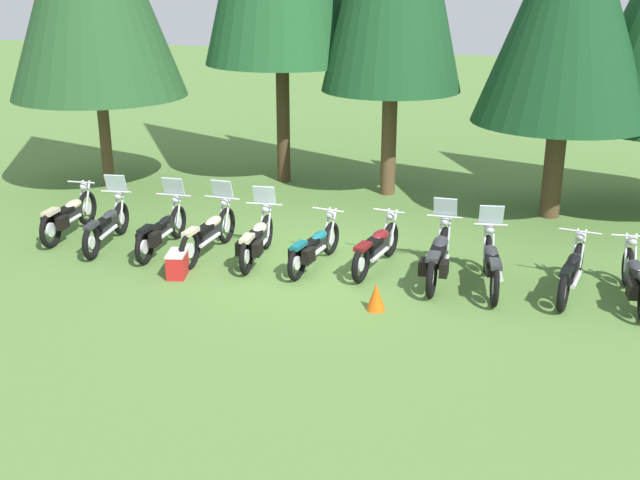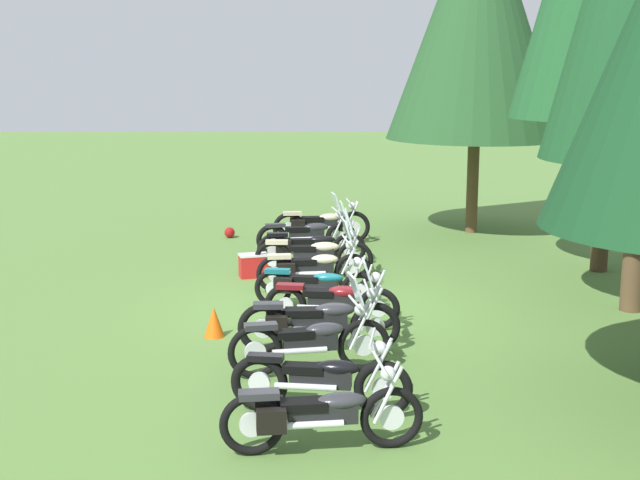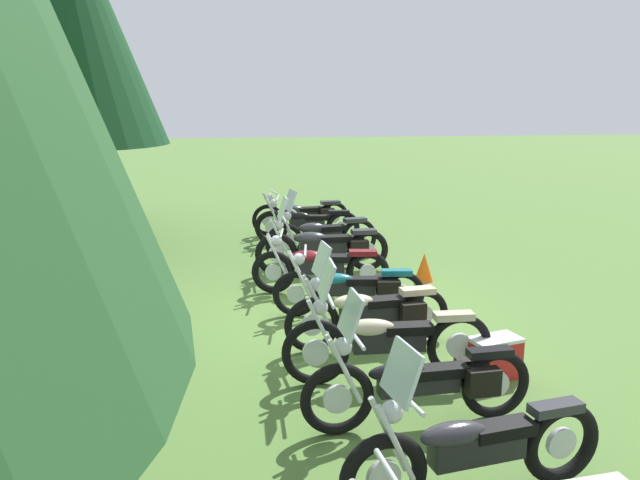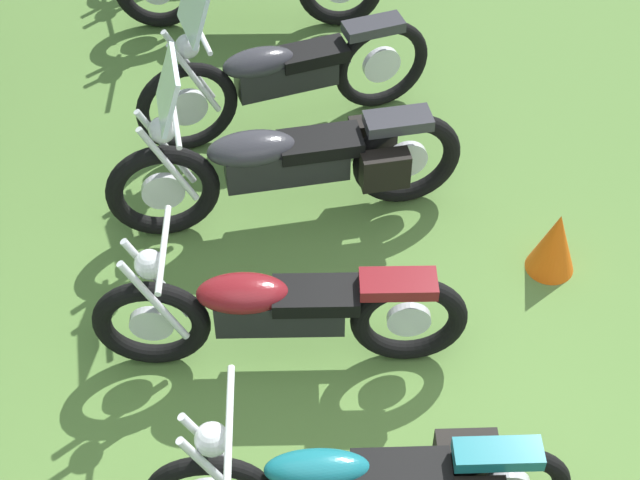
{
  "view_description": "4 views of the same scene",
  "coord_description": "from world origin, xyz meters",
  "px_view_note": "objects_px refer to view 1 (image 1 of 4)",
  "views": [
    {
      "loc": [
        4.39,
        -13.19,
        5.42
      ],
      "look_at": [
        0.05,
        -0.05,
        0.55
      ],
      "focal_mm": 43.35,
      "sensor_mm": 36.0,
      "label": 1
    },
    {
      "loc": [
        14.72,
        0.05,
        4.2
      ],
      "look_at": [
        -1.54,
        0.01,
        0.92
      ],
      "focal_mm": 49.34,
      "sensor_mm": 36.0,
      "label": 2
    },
    {
      "loc": [
        -8.87,
        1.5,
        3.12
      ],
      "look_at": [
        1.09,
        0.21,
        0.87
      ],
      "focal_mm": 36.69,
      "sensor_mm": 36.0,
      "label": 3
    },
    {
      "loc": [
        -2.6,
        0.53,
        4.92
      ],
      "look_at": [
        1.27,
        -0.06,
        0.81
      ],
      "focal_mm": 56.25,
      "sensor_mm": 36.0,
      "label": 4
    }
  ],
  "objects_px": {
    "motorcycle_4": "(257,239)",
    "traffic_cone": "(376,297)",
    "motorcycle_1": "(107,225)",
    "pine_tree_3": "(571,0)",
    "motorcycle_6": "(377,247)",
    "motorcycle_5": "(314,247)",
    "motorcycle_10": "(637,279)",
    "motorcycle_7": "(438,256)",
    "motorcycle_0": "(68,215)",
    "motorcycle_8": "(491,263)",
    "picnic_cooler": "(177,264)",
    "motorcycle_2": "(161,230)",
    "motorcycle_3": "(210,232)",
    "motorcycle_9": "(572,272)"
  },
  "relations": [
    {
      "from": "pine_tree_3",
      "to": "motorcycle_6",
      "type": "bearing_deg",
      "value": -123.7
    },
    {
      "from": "picnic_cooler",
      "to": "motorcycle_1",
      "type": "bearing_deg",
      "value": 154.02
    },
    {
      "from": "motorcycle_10",
      "to": "motorcycle_6",
      "type": "bearing_deg",
      "value": 80.18
    },
    {
      "from": "motorcycle_0",
      "to": "motorcycle_10",
      "type": "height_order",
      "value": "motorcycle_0"
    },
    {
      "from": "motorcycle_7",
      "to": "pine_tree_3",
      "type": "bearing_deg",
      "value": -22.92
    },
    {
      "from": "traffic_cone",
      "to": "motorcycle_6",
      "type": "bearing_deg",
      "value": 104.09
    },
    {
      "from": "motorcycle_1",
      "to": "motorcycle_4",
      "type": "height_order",
      "value": "motorcycle_1"
    },
    {
      "from": "motorcycle_6",
      "to": "traffic_cone",
      "type": "height_order",
      "value": "motorcycle_6"
    },
    {
      "from": "motorcycle_2",
      "to": "motorcycle_10",
      "type": "relative_size",
      "value": 1.02
    },
    {
      "from": "motorcycle_0",
      "to": "motorcycle_7",
      "type": "distance_m",
      "value": 7.93
    },
    {
      "from": "motorcycle_2",
      "to": "motorcycle_6",
      "type": "relative_size",
      "value": 1.05
    },
    {
      "from": "motorcycle_0",
      "to": "motorcycle_5",
      "type": "bearing_deg",
      "value": -97.62
    },
    {
      "from": "motorcycle_4",
      "to": "motorcycle_0",
      "type": "bearing_deg",
      "value": 81.44
    },
    {
      "from": "motorcycle_4",
      "to": "pine_tree_3",
      "type": "distance_m",
      "value": 8.37
    },
    {
      "from": "motorcycle_5",
      "to": "pine_tree_3",
      "type": "bearing_deg",
      "value": -33.96
    },
    {
      "from": "motorcycle_10",
      "to": "traffic_cone",
      "type": "relative_size",
      "value": 4.68
    },
    {
      "from": "motorcycle_10",
      "to": "motorcycle_9",
      "type": "bearing_deg",
      "value": 80.65
    },
    {
      "from": "motorcycle_6",
      "to": "motorcycle_8",
      "type": "relative_size",
      "value": 0.98
    },
    {
      "from": "motorcycle_6",
      "to": "motorcycle_8",
      "type": "distance_m",
      "value": 2.2
    },
    {
      "from": "motorcycle_2",
      "to": "motorcycle_8",
      "type": "xyz_separation_m",
      "value": [
        6.55,
        0.12,
        0.03
      ]
    },
    {
      "from": "motorcycle_10",
      "to": "pine_tree_3",
      "type": "height_order",
      "value": "pine_tree_3"
    },
    {
      "from": "motorcycle_4",
      "to": "motorcycle_6",
      "type": "bearing_deg",
      "value": -88.36
    },
    {
      "from": "motorcycle_4",
      "to": "motorcycle_10",
      "type": "bearing_deg",
      "value": -95.75
    },
    {
      "from": "motorcycle_0",
      "to": "motorcycle_10",
      "type": "relative_size",
      "value": 1.03
    },
    {
      "from": "motorcycle_7",
      "to": "traffic_cone",
      "type": "bearing_deg",
      "value": 152.81
    },
    {
      "from": "motorcycle_7",
      "to": "motorcycle_9",
      "type": "relative_size",
      "value": 1.08
    },
    {
      "from": "motorcycle_10",
      "to": "traffic_cone",
      "type": "distance_m",
      "value": 4.46
    },
    {
      "from": "motorcycle_1",
      "to": "motorcycle_10",
      "type": "relative_size",
      "value": 1.0
    },
    {
      "from": "pine_tree_3",
      "to": "motorcycle_8",
      "type": "bearing_deg",
      "value": -99.6
    },
    {
      "from": "motorcycle_6",
      "to": "pine_tree_3",
      "type": "height_order",
      "value": "pine_tree_3"
    },
    {
      "from": "motorcycle_3",
      "to": "pine_tree_3",
      "type": "relative_size",
      "value": 0.32
    },
    {
      "from": "motorcycle_9",
      "to": "motorcycle_6",
      "type": "bearing_deg",
      "value": 94.92
    },
    {
      "from": "motorcycle_7",
      "to": "motorcycle_8",
      "type": "relative_size",
      "value": 1.08
    },
    {
      "from": "motorcycle_3",
      "to": "traffic_cone",
      "type": "bearing_deg",
      "value": -111.76
    },
    {
      "from": "motorcycle_4",
      "to": "pine_tree_3",
      "type": "height_order",
      "value": "pine_tree_3"
    },
    {
      "from": "picnic_cooler",
      "to": "motorcycle_10",
      "type": "bearing_deg",
      "value": 9.35
    },
    {
      "from": "motorcycle_3",
      "to": "motorcycle_5",
      "type": "bearing_deg",
      "value": -90.25
    },
    {
      "from": "motorcycle_4",
      "to": "traffic_cone",
      "type": "relative_size",
      "value": 4.49
    },
    {
      "from": "motorcycle_8",
      "to": "picnic_cooler",
      "type": "distance_m",
      "value": 5.74
    },
    {
      "from": "motorcycle_6",
      "to": "motorcycle_10",
      "type": "xyz_separation_m",
      "value": [
        4.61,
        -0.21,
        0.01
      ]
    },
    {
      "from": "traffic_cone",
      "to": "pine_tree_3",
      "type": "bearing_deg",
      "value": 68.3
    },
    {
      "from": "motorcycle_8",
      "to": "motorcycle_4",
      "type": "bearing_deg",
      "value": 79.48
    },
    {
      "from": "motorcycle_2",
      "to": "motorcycle_8",
      "type": "relative_size",
      "value": 1.03
    },
    {
      "from": "motorcycle_1",
      "to": "motorcycle_7",
      "type": "height_order",
      "value": "motorcycle_7"
    },
    {
      "from": "picnic_cooler",
      "to": "traffic_cone",
      "type": "xyz_separation_m",
      "value": [
        3.89,
        -0.32,
        0.0
      ]
    },
    {
      "from": "motorcycle_2",
      "to": "pine_tree_3",
      "type": "bearing_deg",
      "value": -60.78
    },
    {
      "from": "motorcycle_5",
      "to": "motorcycle_7",
      "type": "height_order",
      "value": "motorcycle_7"
    },
    {
      "from": "motorcycle_1",
      "to": "pine_tree_3",
      "type": "relative_size",
      "value": 0.3
    },
    {
      "from": "motorcycle_5",
      "to": "pine_tree_3",
      "type": "xyz_separation_m",
      "value": [
        4.14,
        4.8,
        4.37
      ]
    },
    {
      "from": "motorcycle_1",
      "to": "motorcycle_7",
      "type": "distance_m",
      "value": 6.81
    }
  ]
}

